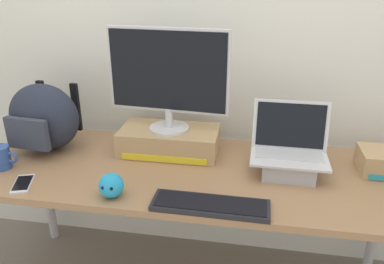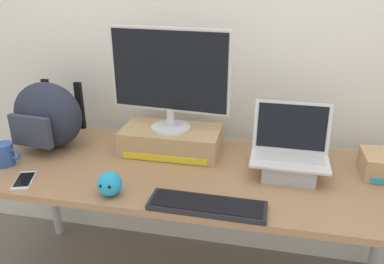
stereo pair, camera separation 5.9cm
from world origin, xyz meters
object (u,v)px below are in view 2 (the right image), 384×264
at_px(messenger_backpack, 48,116).
at_px(external_keyboard, 207,205).
at_px(coffee_mug, 5,154).
at_px(plush_toy, 110,184).
at_px(open_laptop, 289,161).
at_px(desktop_monitor, 169,77).
at_px(cell_phone, 24,180).
at_px(toner_box_yellow, 171,140).

bearing_deg(messenger_backpack, external_keyboard, -17.82).
bearing_deg(messenger_backpack, coffee_mug, -107.14).
relative_size(external_keyboard, plush_toy, 4.51).
relative_size(open_laptop, messenger_backpack, 0.87).
bearing_deg(desktop_monitor, external_keyboard, -54.96).
bearing_deg(external_keyboard, cell_phone, 178.43).
bearing_deg(open_laptop, messenger_backpack, 178.25).
bearing_deg(external_keyboard, coffee_mug, 171.70).
bearing_deg(toner_box_yellow, external_keyboard, -60.04).
height_order(external_keyboard, messenger_backpack, messenger_backpack).
relative_size(desktop_monitor, external_keyboard, 1.27).
height_order(open_laptop, cell_phone, open_laptop).
height_order(coffee_mug, plush_toy, coffee_mug).
bearing_deg(desktop_monitor, toner_box_yellow, 88.22).
bearing_deg(open_laptop, external_keyboard, -131.58).
bearing_deg(toner_box_yellow, cell_phone, -142.17).
xyz_separation_m(open_laptop, external_keyboard, (-0.30, -0.33, -0.05)).
bearing_deg(plush_toy, toner_box_yellow, 72.69).
bearing_deg(messenger_backpack, desktop_monitor, 11.82).
xyz_separation_m(toner_box_yellow, cell_phone, (-0.53, -0.41, -0.05)).
xyz_separation_m(toner_box_yellow, messenger_backpack, (-0.61, -0.06, 0.10)).
relative_size(open_laptop, plush_toy, 3.35).
bearing_deg(cell_phone, plush_toy, -21.65).
distance_m(desktop_monitor, cell_phone, 0.77).
relative_size(external_keyboard, messenger_backpack, 1.17).
height_order(toner_box_yellow, cell_phone, toner_box_yellow).
height_order(external_keyboard, plush_toy, plush_toy).
bearing_deg(external_keyboard, plush_toy, 178.90).
relative_size(desktop_monitor, messenger_backpack, 1.50).
bearing_deg(cell_phone, external_keyboard, -21.19).
height_order(desktop_monitor, cell_phone, desktop_monitor).
distance_m(open_laptop, coffee_mug, 1.28).
relative_size(desktop_monitor, cell_phone, 3.49).
bearing_deg(plush_toy, external_keyboard, -1.88).
relative_size(desktop_monitor, open_laptop, 1.72).
relative_size(desktop_monitor, coffee_mug, 4.38).
bearing_deg(open_laptop, desktop_monitor, 169.19).
distance_m(desktop_monitor, external_keyboard, 0.63).
distance_m(messenger_backpack, plush_toy, 0.61).
bearing_deg(coffee_mug, cell_phone, -34.86).
distance_m(external_keyboard, cell_phone, 0.79).
bearing_deg(cell_phone, messenger_backpack, 83.59).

